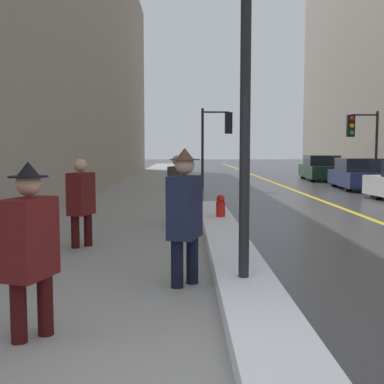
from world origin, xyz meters
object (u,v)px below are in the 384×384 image
(traffic_light_near, at_px, (219,131))
(pedestrian_with_shoulder_bag, at_px, (178,187))
(pedestrian_trailing, at_px, (81,199))
(parked_car_dark_green, at_px, (321,168))
(traffic_light_far, at_px, (360,134))
(pedestrian_in_glasses, at_px, (185,211))
(fire_hydrant, at_px, (221,211))
(parked_car_navy, at_px, (359,175))
(pedestrian_in_fedora, at_px, (30,244))
(lamp_post, at_px, (246,31))

(traffic_light_near, bearing_deg, pedestrian_with_shoulder_bag, -102.05)
(pedestrian_trailing, relative_size, parked_car_dark_green, 0.33)
(traffic_light_far, relative_size, pedestrian_in_glasses, 1.91)
(parked_car_dark_green, relative_size, fire_hydrant, 6.64)
(traffic_light_far, xyz_separation_m, pedestrian_with_shoulder_bag, (-7.38, -9.38, -1.48))
(traffic_light_far, distance_m, parked_car_dark_green, 6.79)
(parked_car_navy, bearing_deg, traffic_light_near, 94.92)
(traffic_light_near, xyz_separation_m, pedestrian_in_glasses, (-1.42, -14.55, -1.52))
(traffic_light_near, bearing_deg, pedestrian_trailing, -107.63)
(parked_car_dark_green, distance_m, fire_hydrant, 17.37)
(pedestrian_trailing, bearing_deg, traffic_light_near, -177.10)
(pedestrian_in_fedora, height_order, parked_car_navy, pedestrian_in_fedora)
(pedestrian_in_glasses, bearing_deg, pedestrian_in_fedora, -21.42)
(traffic_light_far, bearing_deg, pedestrian_trailing, 51.80)
(traffic_light_near, xyz_separation_m, parked_car_dark_green, (6.05, 6.11, -1.81))
(pedestrian_in_glasses, bearing_deg, parked_car_navy, 170.73)
(lamp_post, relative_size, parked_car_navy, 1.17)
(pedestrian_in_fedora, distance_m, parked_car_navy, 18.43)
(lamp_post, relative_size, traffic_light_far, 1.53)
(parked_car_navy, height_order, parked_car_dark_green, parked_car_dark_green)
(parked_car_dark_green, bearing_deg, pedestrian_in_glasses, 164.63)
(traffic_light_near, xyz_separation_m, pedestrian_trailing, (-3.20, -12.17, -1.60))
(traffic_light_far, distance_m, fire_hydrant, 11.61)
(parked_car_navy, relative_size, parked_car_dark_green, 0.92)
(fire_hydrant, bearing_deg, traffic_light_far, 55.74)
(pedestrian_in_fedora, relative_size, pedestrian_with_shoulder_bag, 1.01)
(traffic_light_near, bearing_deg, traffic_light_far, -7.49)
(traffic_light_near, bearing_deg, pedestrian_in_fedora, -102.58)
(pedestrian_in_fedora, xyz_separation_m, parked_car_dark_green, (8.81, 22.32, -0.22))
(pedestrian_trailing, bearing_deg, traffic_light_far, 160.08)
(pedestrian_in_fedora, height_order, fire_hydrant, pedestrian_in_fedora)
(lamp_post, bearing_deg, parked_car_navy, 65.83)
(traffic_light_far, distance_m, pedestrian_with_shoulder_bag, 12.02)
(lamp_post, distance_m, pedestrian_in_fedora, 3.20)
(traffic_light_far, bearing_deg, parked_car_dark_green, -92.88)
(lamp_post, height_order, pedestrian_trailing, lamp_post)
(traffic_light_near, xyz_separation_m, pedestrian_in_fedora, (-2.76, -16.21, -1.58))
(lamp_post, height_order, pedestrian_in_fedora, lamp_post)
(fire_hydrant, bearing_deg, pedestrian_trailing, -138.57)
(fire_hydrant, bearing_deg, parked_car_dark_green, 67.33)
(pedestrian_in_glasses, height_order, pedestrian_with_shoulder_bag, pedestrian_in_glasses)
(traffic_light_far, height_order, parked_car_navy, traffic_light_far)
(traffic_light_near, distance_m, pedestrian_with_shoulder_bag, 10.09)
(lamp_post, xyz_separation_m, traffic_light_near, (0.74, 14.92, -0.54))
(traffic_light_far, bearing_deg, lamp_post, 65.01)
(pedestrian_with_shoulder_bag, relative_size, fire_hydrant, 2.23)
(traffic_light_near, bearing_deg, parked_car_dark_green, 42.35)
(lamp_post, bearing_deg, pedestrian_trailing, 131.74)
(fire_hydrant, bearing_deg, traffic_light_near, 86.29)
(traffic_light_near, height_order, pedestrian_in_fedora, traffic_light_near)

